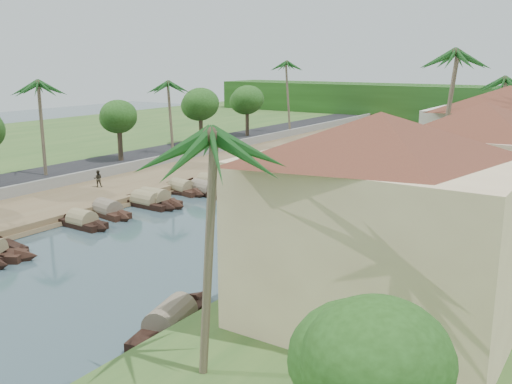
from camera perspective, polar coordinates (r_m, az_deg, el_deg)
The scene contains 37 objects.
ground at distance 40.55m, azimuth -13.38°, elevation -6.85°, with size 220.00×220.00×0.00m, color #354950.
left_bank at distance 64.98m, azimuth -10.34°, elevation 1.22°, with size 10.00×180.00×0.80m, color brown.
right_bank at distance 48.48m, azimuth 21.27°, elevation -3.34°, with size 16.00×180.00×1.20m, color #2C5120.
road at distance 70.97m, azimuth -15.34°, elevation 2.21°, with size 8.00×180.00×1.40m, color black.
retaining_wall at distance 67.72m, azimuth -12.95°, elevation 2.40°, with size 0.40×180.00×1.10m, color slate.
treeline at distance 129.25m, azimuth 20.94°, elevation 8.06°, with size 120.00×14.00×8.00m.
bridge at distance 102.45m, azimuth 17.31°, elevation 5.92°, with size 28.00×4.00×2.40m.
building_near at distance 26.50m, azimuth 11.86°, elevation -3.01°, with size 14.85×14.85×10.20m.
building_mid at distance 41.30m, azimuth 21.43°, elevation 1.79°, with size 14.11×14.11×9.70m.
building_far at distance 55.04m, azimuth 23.59°, elevation 4.51°, with size 15.59×15.59×10.20m.
sampan_5 at distance 49.58m, azimuth -16.98°, elevation -2.88°, with size 6.34×1.87×2.05m.
sampan_6 at distance 52.46m, azimuth -14.61°, elevation -1.86°, with size 7.06×2.72×2.08m.
sampan_7 at distance 54.93m, azimuth -10.91°, elevation -0.99°, with size 7.86×1.98×2.10m.
sampan_8 at distance 55.36m, azimuth -10.18°, elevation -0.84°, with size 7.73×2.18×2.37m.
sampan_9 at distance 59.07m, azimuth -5.27°, elevation 0.19°, with size 8.20×3.16×2.06m.
sampan_10 at distance 59.88m, azimuth -7.45°, elevation 0.31°, with size 7.53×2.96×2.06m.
sampan_11 at distance 61.12m, azimuth -4.25°, elevation 0.66°, with size 9.35×3.61×2.57m.
sampan_12 at distance 68.66m, azimuth -0.11°, elevation 2.08°, with size 7.64×3.14×1.85m.
sampan_13 at distance 67.95m, azimuth -0.32°, elevation 1.96°, with size 7.10×2.60×1.95m.
sampan_14 at distance 30.52m, azimuth -8.55°, elevation -12.67°, with size 3.68×8.69×2.09m.
sampan_15 at distance 40.17m, azimuth 3.42°, elevation -6.07°, with size 4.36×7.79×2.10m.
sampan_16 at distance 51.69m, azimuth 11.53°, elevation -1.92°, with size 3.14×8.28×2.02m.
canoe_1 at distance 46.41m, azimuth -23.28°, elevation -4.89°, with size 5.10×1.41×0.82m.
canoe_2 at distance 59.04m, azimuth -7.44°, elevation -0.18°, with size 5.40×1.69×0.78m.
palm_0 at distance 21.14m, azimuth -5.51°, elevation 5.26°, with size 3.20×3.20×11.33m.
palm_1 at distance 33.72m, azimuth 11.96°, elevation 4.79°, with size 3.20×3.20×9.40m.
palm_2 at distance 49.66m, azimuth 18.51°, elevation 12.74°, with size 3.20×3.20×14.53m.
palm_3 at distance 66.66m, azimuth 23.26°, elevation 10.16°, with size 3.20×3.20×11.93m.
palm_5 at distance 64.49m, azimuth -20.95°, elevation 9.99°, with size 3.20×3.20×11.38m.
palm_6 at distance 75.27m, azimuth -8.58°, elevation 10.59°, with size 3.20×3.20×10.77m.
palm_7 at distance 80.30m, azimuth 23.56°, elevation 9.57°, with size 3.20×3.20×10.63m.
palm_8 at distance 97.07m, azimuth 3.40°, elevation 12.64°, with size 3.20×3.20×13.19m.
tree_3 at distance 71.75m, azimuth -13.57°, elevation 7.25°, with size 4.47×4.47×7.20m.
tree_4 at distance 83.25m, azimuth -5.58°, elevation 8.65°, with size 5.26×5.26×7.99m.
tree_5 at distance 92.83m, azimuth -0.89°, elevation 9.12°, with size 5.20×5.20×7.88m.
tree_7 at distance 16.58m, azimuth 11.31°, elevation -16.44°, with size 4.10×4.10×6.10m.
person_far at distance 60.53m, azimuth -15.53°, elevation 1.30°, with size 0.85×0.66×1.76m, color #2D291F.
Camera 1 is at (28.16, -25.78, 13.65)m, focal length 40.00 mm.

